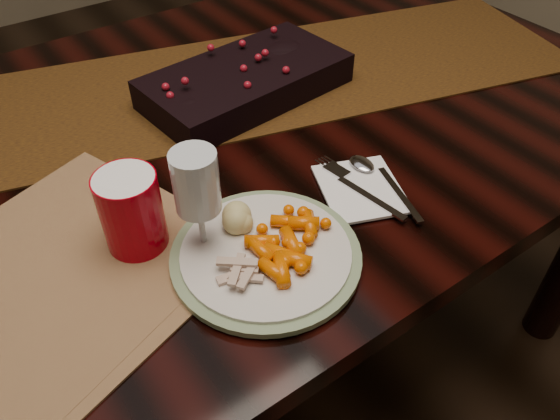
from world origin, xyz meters
TOP-DOWN VIEW (x-y plane):
  - floor at (0.00, 0.00)m, footprint 5.00×5.00m
  - dining_table at (0.00, 0.00)m, footprint 1.80×1.00m
  - table_runner at (-0.05, 0.16)m, footprint 1.91×0.86m
  - centerpiece at (0.17, 0.05)m, footprint 0.40×0.23m
  - placemat_main at (-0.32, -0.19)m, footprint 0.56×0.49m
  - placemat_second at (-0.27, -0.22)m, footprint 0.48×0.41m
  - dinner_plate at (-0.04, -0.32)m, footprint 0.31×0.31m
  - baby_carrots at (-0.01, -0.34)m, footprint 0.13×0.11m
  - mashed_potatoes at (-0.04, -0.25)m, footprint 0.08×0.07m
  - turkey_shreds at (-0.09, -0.34)m, footprint 0.07×0.06m
  - napkin at (0.16, -0.29)m, footprint 0.16×0.17m
  - fork at (0.15, -0.30)m, footprint 0.05×0.16m
  - spoon at (0.19, -0.31)m, footprint 0.08×0.16m
  - red_cup at (-0.17, -0.19)m, footprint 0.09×0.09m
  - wine_glass at (-0.10, -0.26)m, footprint 0.06×0.06m

SIDE VIEW (x-z plane):
  - floor at x=0.00m, z-range 0.00..0.00m
  - dining_table at x=0.00m, z-range 0.00..0.75m
  - table_runner at x=-0.05m, z-range 0.75..0.75m
  - placemat_second at x=-0.27m, z-range 0.75..0.75m
  - placemat_main at x=-0.32m, z-range 0.75..0.75m
  - napkin at x=0.16m, z-range 0.75..0.76m
  - fork at x=0.15m, z-range 0.76..0.76m
  - spoon at x=0.19m, z-range 0.76..0.76m
  - dinner_plate at x=-0.04m, z-range 0.75..0.77m
  - turkey_shreds at x=-0.09m, z-range 0.77..0.79m
  - baby_carrots at x=-0.01m, z-range 0.77..0.79m
  - mashed_potatoes at x=-0.04m, z-range 0.77..0.81m
  - centerpiece at x=0.17m, z-range 0.75..0.83m
  - red_cup at x=-0.17m, z-range 0.75..0.87m
  - wine_glass at x=-0.10m, z-range 0.75..0.91m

